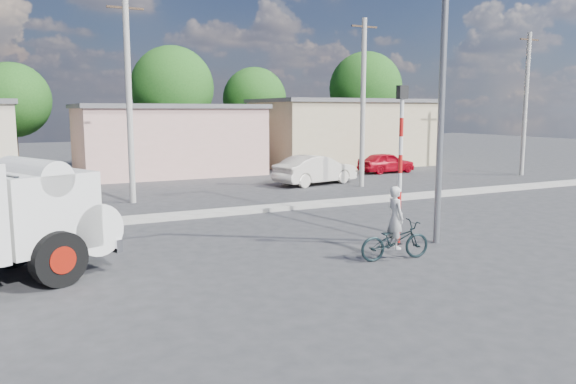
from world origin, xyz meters
name	(u,v)px	position (x,y,z in m)	size (l,w,h in m)	color
ground_plane	(326,273)	(0.00, 0.00, 0.00)	(120.00, 120.00, 0.00)	#2B2C2E
median	(213,213)	(0.00, 8.00, 0.08)	(40.00, 0.80, 0.16)	#99968E
bicycle	(395,240)	(2.13, 0.25, 0.49)	(0.65, 1.86, 0.98)	black
cyclist	(395,229)	(2.13, 0.25, 0.78)	(0.57, 0.37, 1.55)	silver
car_cream	(315,170)	(7.39, 13.74, 0.73)	(1.55, 4.45, 1.47)	beige
car_red	(386,163)	(13.77, 16.50, 0.61)	(1.44, 3.57, 1.22)	#AF0515
traffic_pole	(401,151)	(3.20, 1.50, 2.59)	(0.28, 0.18, 4.36)	red
streetlight	(438,63)	(4.14, 1.20, 4.96)	(2.34, 0.22, 9.00)	slate
building_row	(152,137)	(1.10, 22.00, 2.13)	(37.80, 7.30, 4.44)	beige
tree_row	(167,91)	(3.76, 28.45, 4.99)	(43.62, 7.43, 8.42)	#38281E
utility_poles	(252,102)	(3.25, 12.00, 4.07)	(35.40, 0.24, 8.00)	#99968E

